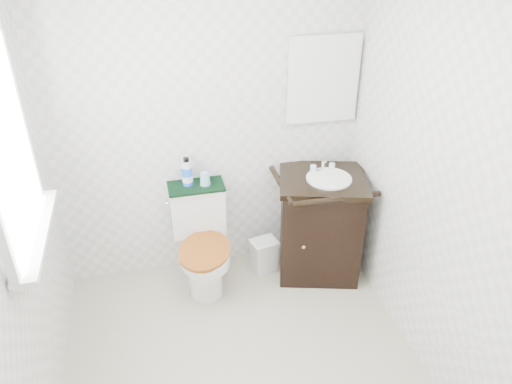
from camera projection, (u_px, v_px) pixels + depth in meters
name	position (u px, v px, depth m)	size (l,w,h in m)	color
floor	(247.00, 377.00, 3.06)	(2.40, 2.40, 0.00)	#AFAA8D
wall_back	(208.00, 122.00, 3.46)	(2.40, 2.40, 0.00)	silver
wall_left	(6.00, 245.00, 2.23)	(2.40, 2.40, 0.00)	silver
wall_right	(445.00, 188.00, 2.67)	(2.40, 2.40, 0.00)	silver
window	(4.00, 150.00, 2.27)	(0.02, 0.70, 0.90)	white
mirror	(323.00, 80.00, 3.47)	(0.50, 0.02, 0.60)	silver
toilet	(202.00, 245.00, 3.68)	(0.46, 0.66, 0.76)	white
vanity	(320.00, 223.00, 3.75)	(0.74, 0.68, 0.92)	black
trash_bin	(264.00, 256.00, 3.87)	(0.23, 0.20, 0.28)	silver
towel	(196.00, 186.00, 3.56)	(0.40, 0.22, 0.02)	black
mouthwash_bottle	(187.00, 172.00, 3.52)	(0.07, 0.07, 0.21)	blue
cup	(205.00, 179.00, 3.54)	(0.08, 0.08, 0.09)	#7FACD0
soap_bar	(317.00, 170.00, 3.64)	(0.07, 0.04, 0.02)	#18736A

